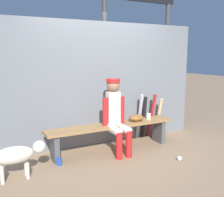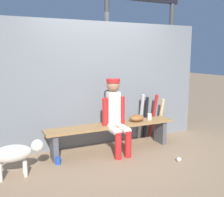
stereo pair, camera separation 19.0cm
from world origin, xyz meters
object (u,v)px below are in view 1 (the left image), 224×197
(bat_aluminum_red, at_px, (151,116))
(player_seated, at_px, (116,114))
(bat_aluminum_silver, at_px, (139,117))
(cup_on_ground, at_px, (59,162))
(dugout_bench, at_px, (112,130))
(bat_aluminum_black, at_px, (144,117))
(cup_on_bench, at_px, (149,116))
(baseball_glove, at_px, (136,118))
(baseball, at_px, (179,158))
(dog, at_px, (18,155))
(bat_wood_natural, at_px, (158,118))
(scoreboard, at_px, (141,0))

(bat_aluminum_red, bearing_deg, player_seated, -158.17)
(bat_aluminum_silver, xyz_separation_m, cup_on_ground, (-1.77, -0.49, -0.40))
(player_seated, bearing_deg, dugout_bench, 101.44)
(bat_aluminum_black, xyz_separation_m, bat_aluminum_red, (0.15, -0.04, 0.02))
(bat_aluminum_silver, bearing_deg, cup_on_bench, -89.41)
(cup_on_bench, bearing_deg, baseball_glove, -176.75)
(player_seated, height_order, cup_on_ground, player_seated)
(bat_aluminum_silver, relative_size, baseball, 12.53)
(dog, bearing_deg, baseball, -13.00)
(bat_wood_natural, bearing_deg, bat_aluminum_red, 163.76)
(baseball_glove, distance_m, bat_aluminum_red, 0.64)
(player_seated, bearing_deg, bat_aluminum_red, 21.83)
(dugout_bench, xyz_separation_m, scoreboard, (1.23, 1.05, 2.44))
(bat_wood_natural, relative_size, cup_on_bench, 7.29)
(baseball, bearing_deg, cup_on_ground, 157.77)
(bat_aluminum_silver, height_order, dog, bat_aluminum_silver)
(bat_aluminum_silver, xyz_separation_m, bat_wood_natural, (0.42, -0.05, -0.06))
(baseball_glove, xyz_separation_m, bat_wood_natural, (0.70, 0.26, -0.13))
(scoreboard, bearing_deg, baseball_glove, -125.29)
(bat_aluminum_black, bearing_deg, baseball, -97.19)
(bat_aluminum_black, bearing_deg, bat_aluminum_silver, -167.22)
(cup_on_bench, bearing_deg, baseball, -91.90)
(player_seated, height_order, cup_on_bench, player_seated)
(bat_aluminum_red, relative_size, cup_on_bench, 8.23)
(player_seated, relative_size, cup_on_bench, 11.44)
(baseball_glove, xyz_separation_m, bat_aluminum_silver, (0.28, 0.31, -0.08))
(baseball_glove, bearing_deg, player_seated, -167.07)
(dugout_bench, relative_size, cup_on_ground, 21.08)
(player_seated, xyz_separation_m, bat_aluminum_silver, (0.75, 0.42, -0.22))
(dugout_bench, distance_m, cup_on_ground, 1.06)
(baseball, bearing_deg, dog, 167.00)
(bat_aluminum_silver, distance_m, cup_on_bench, 0.31)
(baseball, bearing_deg, bat_aluminum_silver, 88.71)
(baseball, bearing_deg, cup_on_bench, 88.10)
(baseball_glove, bearing_deg, bat_wood_natural, 20.79)
(player_seated, distance_m, cup_on_bench, 0.78)
(baseball_glove, bearing_deg, bat_aluminum_black, 40.13)
(dog, bearing_deg, bat_aluminum_black, 15.43)
(player_seated, relative_size, bat_aluminum_red, 1.39)
(player_seated, relative_size, bat_aluminum_silver, 1.36)
(player_seated, bearing_deg, scoreboard, 43.67)
(player_seated, distance_m, baseball_glove, 0.50)
(scoreboard, bearing_deg, bat_aluminum_red, -103.74)
(dog, bearing_deg, cup_on_bench, 8.70)
(dog, bearing_deg, bat_wood_natural, 12.37)
(baseball_glove, bearing_deg, scoreboard, 54.71)
(bat_aluminum_silver, xyz_separation_m, cup_on_bench, (0.00, -0.30, 0.07))
(baseball, xyz_separation_m, cup_on_ground, (-1.74, 0.71, 0.02))
(dugout_bench, xyz_separation_m, baseball_glove, (0.49, 0.00, 0.17))
(baseball_glove, xyz_separation_m, dog, (-2.09, -0.35, -0.20))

